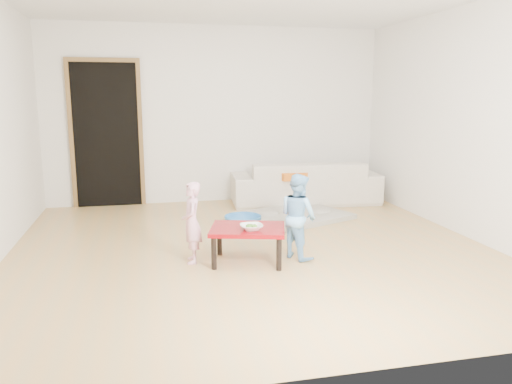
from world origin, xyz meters
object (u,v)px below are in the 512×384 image
object	(u,v)px
red_table	(248,245)
bowl	(251,227)
sofa	(305,182)
basin	(243,222)
child_blue	(298,216)
child_pink	(192,223)

from	to	relation	value
red_table	bowl	world-z (taller)	bowl
sofa	bowl	bearing A→B (deg)	66.38
basin	sofa	bearing A→B (deg)	45.32
bowl	basin	xyz separation A→B (m)	(0.19, 1.38, -0.31)
sofa	red_table	xyz separation A→B (m)	(-1.39, -2.48, -0.14)
sofa	bowl	xyz separation A→B (m)	(-1.37, -2.58, 0.06)
sofa	basin	size ratio (longest dim) A/B	4.76
sofa	child_blue	xyz separation A→B (m)	(-0.87, -2.44, 0.11)
red_table	sofa	bearing A→B (deg)	60.79
child_pink	child_blue	size ratio (longest dim) A/B	0.93
sofa	red_table	size ratio (longest dim) A/B	3.08
child_blue	sofa	bearing A→B (deg)	-44.24
sofa	basin	xyz separation A→B (m)	(-1.18, -1.20, -0.25)
sofa	child_pink	distance (m)	3.03
child_pink	basin	bearing A→B (deg)	150.06
child_blue	basin	world-z (taller)	child_blue
bowl	child_pink	bearing A→B (deg)	157.05
red_table	bowl	xyz separation A→B (m)	(0.01, -0.10, 0.20)
basin	child_pink	bearing A→B (deg)	-122.21
red_table	child_blue	bearing A→B (deg)	4.88
red_table	child_blue	distance (m)	0.58
bowl	basin	world-z (taller)	bowl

